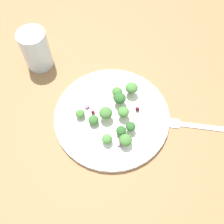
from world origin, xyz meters
The scene contains 23 objects.
ground_plane centered at (0.00, 0.00, -1.00)cm, with size 180.00×180.00×2.00cm, color olive.
plate centered at (0.08, 0.99, 0.86)cm, with size 26.78×26.78×1.70cm.
dressing_pool centered at (0.08, 0.99, 1.30)cm, with size 15.53×15.53×0.20cm, color white.
broccoli_floret_0 centered at (1.91, 2.83, 3.53)cm, with size 2.59×2.59×2.62cm.
broccoli_floret_1 centered at (0.18, -0.64, 3.72)cm, with size 2.96×2.96×3.00cm.
broccoli_floret_2 centered at (5.64, 2.13, 3.27)cm, with size 2.20×2.20×2.23cm.
broccoli_floret_3 centered at (-3.71, 5.01, 2.91)cm, with size 2.46×2.46×2.49cm.
broccoli_floret_4 centered at (-0.50, -3.61, 2.65)cm, with size 2.37×2.37×2.40cm.
broccoli_floret_5 centered at (7.56, -0.56, 2.97)cm, with size 2.83×2.83×2.86cm.
broccoli_floret_6 centered at (-1.48, 4.17, 3.63)cm, with size 2.84×2.84×2.88cm.
broccoli_floret_7 centered at (5.10, 0.23, 2.73)cm, with size 2.24×2.24×2.27cm.
broccoli_floret_8 centered at (5.02, -3.62, 2.72)cm, with size 2.28×2.28×2.31cm.
broccoli_floret_9 centered at (-3.60, -5.26, 2.61)cm, with size 2.17×2.17×2.19cm.
broccoli_floret_10 centered at (-2.25, 8.13, 3.69)cm, with size 2.94×2.94×2.97cm.
cranberry_0 centered at (-2.33, 7.84, 2.16)cm, with size 0.85×0.85×0.85cm, color #4C0A14.
cranberry_1 centered at (-2.68, -2.44, 1.99)cm, with size 0.86×0.86×0.86cm, color maroon.
cranberry_2 centered at (1.91, 3.63, 1.79)cm, with size 0.80×0.80×0.80cm, color maroon.
cranberry_3 centered at (2.41, 6.52, 2.08)cm, with size 0.94×0.94×0.94cm, color #4C0A14.
onion_bit_0 centered at (-4.75, -2.78, 1.90)cm, with size 0.97×0.81×0.42cm, color #843D75.
onion_bit_1 centered at (0.51, 3.86, 1.59)cm, with size 1.37×1.08×0.36cm, color #934C84.
onion_bit_2 centered at (7.15, -1.66, 1.55)cm, with size 1.26×0.90×0.49cm, color #934C84.
fork centered at (13.29, 16.37, 0.25)cm, with size 13.76×15.04×0.50cm.
water_glass centered at (-24.33, -5.59, 5.19)cm, with size 6.95×6.95×10.37cm, color silver.
Camera 1 is at (24.08, -15.14, 53.82)cm, focal length 41.52 mm.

